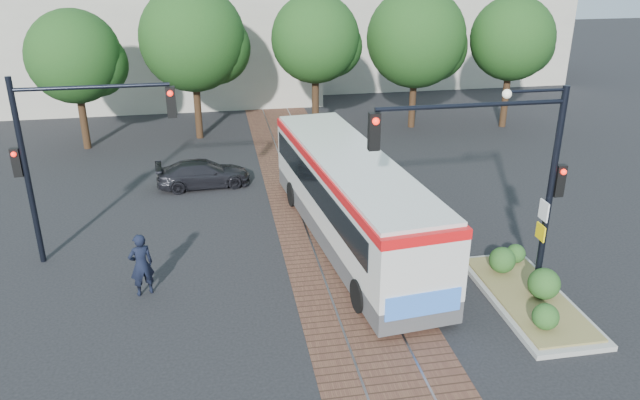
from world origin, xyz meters
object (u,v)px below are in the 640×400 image
Objects in this scene: city_bus at (351,196)px; traffic_island at (528,289)px; signal_pole_main at (512,165)px; signal_pole_left at (61,145)px; officer at (141,265)px; parked_car at (203,174)px.

city_bus is 2.25× the size of traffic_island.
signal_pole_left is (-12.23, 4.80, -0.29)m from signal_pole_main.
traffic_island is at bearing 147.40° from officer.
traffic_island is 11.18m from officer.
city_bus reaches higher than officer.
signal_pole_main is (3.27, -4.44, 2.44)m from city_bus.
signal_pole_main is at bearing 146.81° from officer.
signal_pole_left reaches higher than traffic_island.
traffic_island reaches higher than parked_car.
traffic_island is 2.69× the size of officer.
signal_pole_main is 1.56× the size of parked_car.
city_bus is 1.95× the size of signal_pole_left.
city_bus reaches higher than parked_car.
traffic_island is at bearing -144.10° from parked_car.
officer is (-6.70, -2.27, -0.75)m from city_bus.
signal_pole_left is 1.56× the size of parked_car.
officer reaches higher than traffic_island.
traffic_island is 14.07m from parked_car.
officer reaches higher than parked_car.
traffic_island is 14.50m from signal_pole_left.
parked_car is at bearing 127.72° from signal_pole_main.
signal_pole_left is 3.11× the size of officer.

